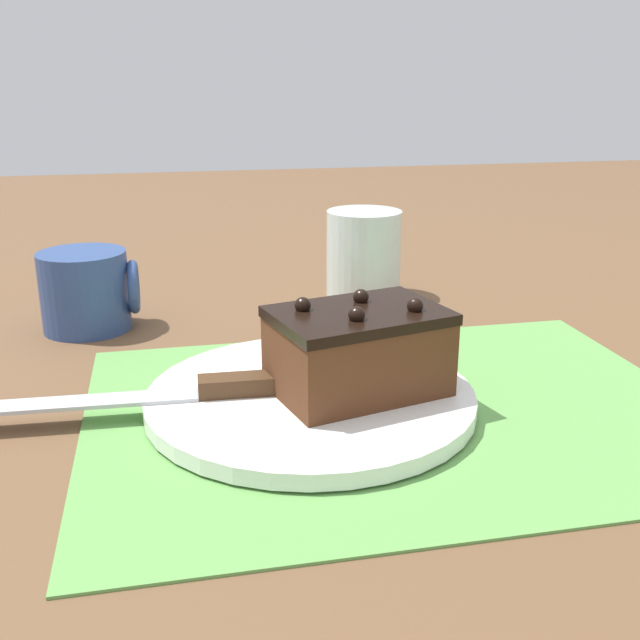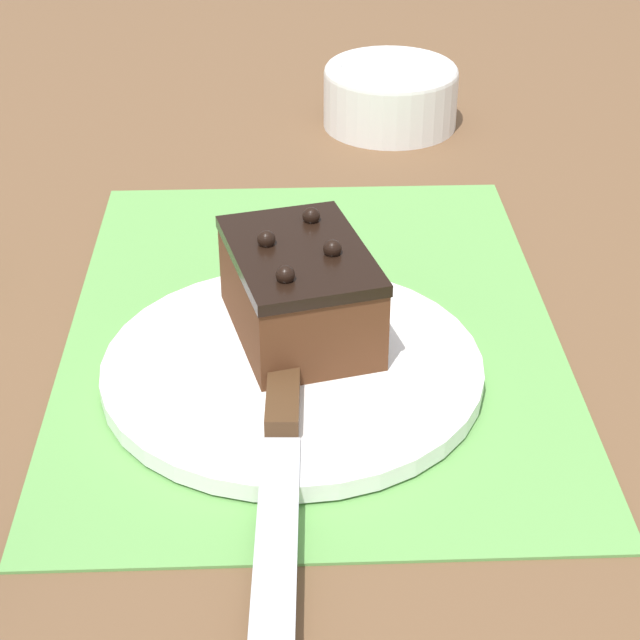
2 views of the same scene
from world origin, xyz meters
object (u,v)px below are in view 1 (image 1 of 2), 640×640
(drinking_glass, at_px, (364,254))
(coffee_mug, at_px, (87,291))
(chocolate_cake, at_px, (358,350))
(serving_knife, at_px, (195,390))
(cake_plate, at_px, (310,398))

(drinking_glass, xyz_separation_m, coffee_mug, (-0.30, -0.06, -0.01))
(chocolate_cake, height_order, coffee_mug, chocolate_cake)
(serving_knife, xyz_separation_m, coffee_mug, (-0.09, 0.23, 0.02))
(cake_plate, distance_m, serving_knife, 0.09)
(chocolate_cake, distance_m, coffee_mug, 0.32)
(chocolate_cake, bearing_deg, cake_plate, 170.64)
(chocolate_cake, bearing_deg, coffee_mug, 131.71)
(drinking_glass, distance_m, coffee_mug, 0.30)
(cake_plate, distance_m, coffee_mug, 0.29)
(chocolate_cake, xyz_separation_m, drinking_glass, (0.08, 0.30, 0.00))
(chocolate_cake, bearing_deg, serving_knife, 173.59)
(drinking_glass, bearing_deg, chocolate_cake, -105.86)
(cake_plate, bearing_deg, chocolate_cake, -9.36)
(chocolate_cake, distance_m, serving_knife, 0.12)
(serving_knife, bearing_deg, drinking_glass, -33.64)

